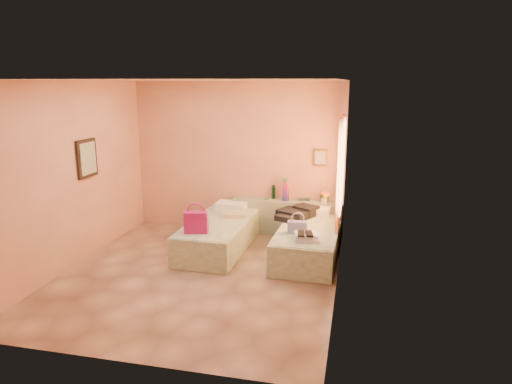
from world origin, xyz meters
TOP-DOWN VIEW (x-y plane):
  - ground at (0.00, 0.00)m, footprint 4.50×4.50m
  - room_walls at (0.21, 0.57)m, footprint 4.02×4.51m
  - headboard_ledge at (0.98, 2.10)m, footprint 2.05×0.30m
  - bed_left at (-0.02, 1.05)m, footprint 0.96×2.03m
  - bed_right at (1.50, 1.05)m, footprint 0.96×2.03m
  - water_bottle at (0.71, 2.17)m, footprint 0.09×0.09m
  - rainbow_box at (0.95, 2.07)m, footprint 0.11×0.11m
  - small_dish at (0.61, 2.07)m, footprint 0.14×0.14m
  - green_book at (1.28, 2.17)m, footprint 0.21×0.17m
  - flower_vase at (1.66, 2.05)m, footprint 0.24×0.24m
  - magenta_handbag at (-0.19, 0.42)m, footprint 0.39×0.28m
  - khaki_garment at (0.15, 1.38)m, footprint 0.45×0.40m
  - clothes_pile at (1.23, 1.53)m, footprint 0.72×0.72m
  - blue_handbag at (1.35, 0.71)m, footprint 0.30×0.14m
  - towel_stack at (1.54, 0.43)m, footprint 0.40×0.36m
  - sandal_pair at (1.51, 0.38)m, footprint 0.22×0.28m

SIDE VIEW (x-z plane):
  - ground at x=0.00m, z-range 0.00..0.00m
  - bed_left at x=-0.02m, z-range 0.00..0.50m
  - bed_right at x=1.50m, z-range 0.00..0.50m
  - headboard_ledge at x=0.98m, z-range 0.00..0.65m
  - khaki_garment at x=0.15m, z-range 0.50..0.57m
  - towel_stack at x=1.54m, z-range 0.50..0.60m
  - clothes_pile at x=1.23m, z-range 0.50..0.67m
  - blue_handbag at x=1.35m, z-range 0.50..0.69m
  - sandal_pair at x=1.51m, z-range 0.60..0.63m
  - small_dish at x=0.61m, z-range 0.65..0.68m
  - green_book at x=1.28m, z-range 0.65..0.68m
  - magenta_handbag at x=-0.19m, z-range 0.50..0.84m
  - water_bottle at x=0.71m, z-range 0.65..0.90m
  - flower_vase at x=1.66m, z-range 0.65..0.91m
  - rainbow_box at x=0.95m, z-range 0.65..1.07m
  - room_walls at x=0.21m, z-range 0.38..3.19m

